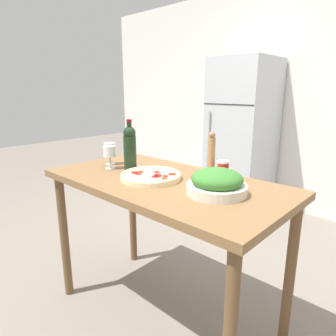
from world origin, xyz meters
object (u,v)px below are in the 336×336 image
Objects in this scene: wine_bottle at (129,147)px; wine_glass_near at (110,153)px; salad_bowl at (217,183)px; homemade_pizza at (151,176)px; refrigerator at (242,137)px; salt_canister at (223,170)px; wine_glass_far at (110,149)px; pepper_mill at (211,155)px.

wine_bottle is 0.15m from wine_glass_near.
salad_bowl is 0.85× the size of homemade_pizza.
wine_glass_near is at bearing -84.92° from refrigerator.
salt_canister is at bearing -63.85° from refrigerator.
pepper_mill is (0.67, 0.22, 0.02)m from wine_glass_far.
wine_glass_far is 0.71m from pepper_mill.
wine_glass_far is at bearing 173.08° from homemade_pizza.
salad_bowl is at bearing 4.73° from wine_glass_near.
wine_glass_near is (0.18, -2.01, 0.14)m from refrigerator.
wine_glass_near reaches higher than salt_canister.
wine_bottle is 1.21× the size of pepper_mill.
salt_canister is at bearing 15.92° from wine_glass_far.
homemade_pizza is (0.36, 0.02, -0.09)m from wine_glass_near.
homemade_pizza is at bearing 2.81° from wine_glass_near.
wine_glass_far is 0.47m from homemade_pizza.
wine_glass_far is 0.50× the size of salad_bowl.
refrigerator is 5.04× the size of homemade_pizza.
refrigerator is 1.95m from wine_glass_far.
salt_canister is (0.76, 0.22, -0.05)m from wine_glass_far.
wine_bottle is 2.15× the size of wine_glass_far.
wine_glass_near is (-0.13, -0.06, -0.04)m from wine_bottle.
homemade_pizza is 0.41m from salt_canister.
wine_glass_near is 1.00× the size of wine_glass_far.
refrigerator reaches higher than wine_glass_near.
pepper_mill is at bearing -66.19° from refrigerator.
wine_bottle is 1.08× the size of salad_bowl.
pepper_mill reaches higher than wine_glass_near.
wine_glass_far is 0.43× the size of homemade_pizza.
wine_glass_near is at bearing -37.49° from wine_glass_far.
wine_glass_far is 0.79m from salt_canister.
wine_bottle reaches higher than wine_glass_near.
homemade_pizza is (0.54, -1.99, 0.06)m from refrigerator.
salad_bowl is (0.87, -0.01, -0.05)m from wine_glass_far.
wine_glass_far is at bearing 175.74° from wine_bottle.
homemade_pizza is at bearing -127.96° from pepper_mill.
refrigerator is 1.88m from pepper_mill.
refrigerator reaches higher than homemade_pizza.
pepper_mill is 0.89× the size of salad_bowl.
pepper_mill reaches higher than salt_canister.
salad_bowl is 0.25m from salt_canister.
refrigerator is 5.91× the size of salad_bowl.
wine_bottle is 2.15× the size of wine_glass_near.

